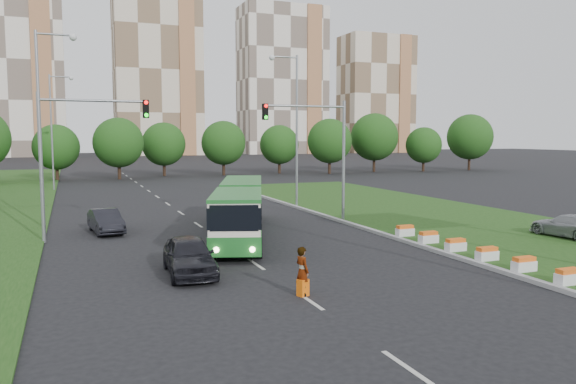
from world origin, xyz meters
name	(u,v)px	position (x,y,z in m)	size (l,w,h in m)	color
ground	(317,259)	(0.00, 0.00, 0.00)	(360.00, 360.00, 0.00)	black
grass_median	(443,219)	(13.00, 8.00, 0.07)	(14.00, 60.00, 0.15)	#193E11
median_kerb	(352,224)	(6.05, 8.00, 0.09)	(0.30, 60.00, 0.18)	gray
lane_markings	(176,210)	(-3.00, 20.00, 0.00)	(0.20, 100.00, 0.01)	#ADADA6
flower_planters	(471,249)	(6.70, -2.50, 0.45)	(1.10, 11.50, 0.60)	silver
traffic_mast_median	(322,141)	(4.78, 10.00, 5.35)	(5.76, 0.32, 8.00)	gray
traffic_mast_left	(73,142)	(-10.38, 9.00, 5.35)	(5.76, 0.32, 8.00)	gray
street_lamps	(204,131)	(-3.00, 10.00, 6.00)	(36.00, 60.00, 12.00)	gray
tree_line	(223,144)	(10.00, 55.00, 4.50)	(120.00, 8.00, 9.00)	#194512
apartment_tower_cwest	(9,62)	(-25.00, 150.00, 26.00)	(28.00, 15.00, 52.00)	silver
apartment_tower_ceast	(157,71)	(15.00, 150.00, 25.00)	(25.00, 15.00, 50.00)	beige
apartment_tower_east	(282,81)	(55.00, 150.00, 23.50)	(27.00, 15.00, 47.00)	silver
midrise_east	(376,95)	(90.00, 150.00, 20.00)	(24.00, 14.00, 40.00)	beige
articulated_bus	(236,208)	(-1.74, 7.47, 1.55)	(2.40, 15.40, 2.54)	silver
car_left_near	(189,255)	(-6.13, -0.74, 0.79)	(1.87, 4.65, 1.59)	black
car_left_far	(106,221)	(-8.72, 11.00, 0.70)	(1.48, 4.23, 1.39)	black
car_median	(569,226)	(14.89, -0.60, 0.79)	(1.79, 4.40, 1.28)	gray
pedestrian	(302,271)	(-2.97, -5.24, 0.88)	(0.64, 0.42, 1.77)	gray
shopping_trolley	(303,288)	(-2.98, -5.34, 0.30)	(0.36, 0.38, 0.61)	orange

